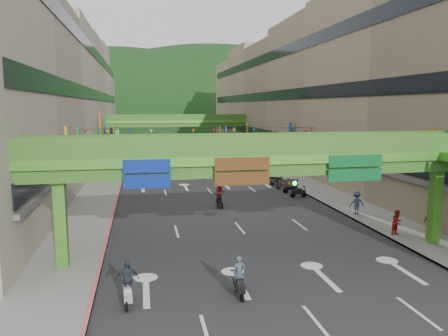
# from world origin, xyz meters

# --- Properties ---
(ground) EXTENTS (320.00, 320.00, 0.00)m
(ground) POSITION_xyz_m (0.00, 0.00, 0.00)
(ground) COLOR black
(ground) RESTS_ON ground
(road_slab) EXTENTS (18.00, 140.00, 0.02)m
(road_slab) POSITION_xyz_m (0.00, 50.00, 0.01)
(road_slab) COLOR #28282B
(road_slab) RESTS_ON ground
(sidewalk_left) EXTENTS (4.00, 140.00, 0.15)m
(sidewalk_left) POSITION_xyz_m (-11.00, 50.00, 0.07)
(sidewalk_left) COLOR gray
(sidewalk_left) RESTS_ON ground
(sidewalk_right) EXTENTS (4.00, 140.00, 0.15)m
(sidewalk_right) POSITION_xyz_m (11.00, 50.00, 0.07)
(sidewalk_right) COLOR gray
(sidewalk_right) RESTS_ON ground
(curb_left) EXTENTS (0.20, 140.00, 0.18)m
(curb_left) POSITION_xyz_m (-9.10, 50.00, 0.09)
(curb_left) COLOR #CC5959
(curb_left) RESTS_ON ground
(curb_right) EXTENTS (0.20, 140.00, 0.18)m
(curb_right) POSITION_xyz_m (9.10, 50.00, 0.09)
(curb_right) COLOR gray
(curb_right) RESTS_ON ground
(building_row_left) EXTENTS (12.80, 95.00, 19.00)m
(building_row_left) POSITION_xyz_m (-18.93, 50.00, 9.46)
(building_row_left) COLOR #9E937F
(building_row_left) RESTS_ON ground
(building_row_right) EXTENTS (12.80, 95.00, 19.00)m
(building_row_right) POSITION_xyz_m (18.93, 50.00, 9.46)
(building_row_right) COLOR gray
(building_row_right) RESTS_ON ground
(overpass_near) EXTENTS (28.00, 12.27, 7.10)m
(overpass_near) POSITION_xyz_m (0.93, 5.38, 5.21)
(overpass_near) COLOR #4C9E2D
(overpass_near) RESTS_ON ground
(overpass_far) EXTENTS (28.00, 2.20, 7.10)m
(overpass_far) POSITION_xyz_m (0.00, 65.00, 5.40)
(overpass_far) COLOR #4C9E2D
(overpass_far) RESTS_ON ground
(hill_left) EXTENTS (168.00, 140.00, 112.00)m
(hill_left) POSITION_xyz_m (-15.00, 160.00, 0.00)
(hill_left) COLOR #1C4419
(hill_left) RESTS_ON ground
(hill_right) EXTENTS (208.00, 176.00, 128.00)m
(hill_right) POSITION_xyz_m (25.00, 180.00, 0.00)
(hill_right) COLOR #1C4419
(hill_right) RESTS_ON ground
(bunting_string) EXTENTS (26.00, 0.36, 0.47)m
(bunting_string) POSITION_xyz_m (0.00, 30.00, 5.96)
(bunting_string) COLOR black
(bunting_string) RESTS_ON ground
(scooter_rider_near) EXTENTS (0.58, 1.60, 1.91)m
(scooter_rider_near) POSITION_xyz_m (-2.53, 1.00, 0.87)
(scooter_rider_near) COLOR black
(scooter_rider_near) RESTS_ON ground
(scooter_rider_mid) EXTENTS (1.02, 1.59, 2.21)m
(scooter_rider_mid) POSITION_xyz_m (-0.23, 18.63, 1.15)
(scooter_rider_mid) COLOR black
(scooter_rider_mid) RESTS_ON ground
(scooter_rider_left) EXTENTS (1.04, 1.60, 2.07)m
(scooter_rider_left) POSITION_xyz_m (-7.50, 1.00, 1.04)
(scooter_rider_left) COLOR #A09EA7
(scooter_rider_left) RESTS_ON ground
(scooter_rider_far) EXTENTS (0.83, 1.59, 1.89)m
(scooter_rider_far) POSITION_xyz_m (0.41, 33.51, 0.94)
(scooter_rider_far) COLOR maroon
(scooter_rider_far) RESTS_ON ground
(parked_scooter_row) EXTENTS (1.60, 9.35, 1.08)m
(parked_scooter_row) POSITION_xyz_m (7.80, 25.54, 0.52)
(parked_scooter_row) COLOR black
(parked_scooter_row) RESTS_ON ground
(car_silver) EXTENTS (1.65, 4.48, 1.46)m
(car_silver) POSITION_xyz_m (-7.00, 35.00, 0.73)
(car_silver) COLOR #BAB7C0
(car_silver) RESTS_ON ground
(car_yellow) EXTENTS (2.11, 4.63, 1.54)m
(car_yellow) POSITION_xyz_m (-0.63, 62.21, 0.77)
(car_yellow) COLOR yellow
(car_yellow) RESTS_ON ground
(pedestrian_red) EXTENTS (1.01, 0.92, 1.68)m
(pedestrian_red) POSITION_xyz_m (9.80, 8.00, 0.84)
(pedestrian_red) COLOR #A1190D
(pedestrian_red) RESTS_ON ground
(pedestrian_dark) EXTENTS (0.99, 0.54, 1.60)m
(pedestrian_dark) POSITION_xyz_m (12.20, 8.00, 0.80)
(pedestrian_dark) COLOR black
(pedestrian_dark) RESTS_ON ground
(pedestrian_blue) EXTENTS (0.91, 0.63, 1.86)m
(pedestrian_blue) POSITION_xyz_m (9.80, 13.58, 0.93)
(pedestrian_blue) COLOR navy
(pedestrian_blue) RESTS_ON ground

